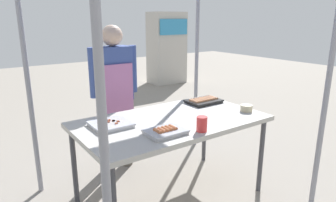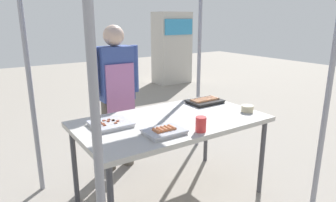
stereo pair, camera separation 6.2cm
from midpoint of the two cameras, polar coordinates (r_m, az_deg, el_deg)
ground_plane at (r=2.93m, az=-0.04°, el=-17.47°), size 18.00×18.00×0.00m
stall_table at (r=2.61m, az=-0.04°, el=-4.53°), size 1.60×0.90×0.75m
tray_grilled_sausages at (r=3.10m, az=6.14°, el=0.03°), size 0.34×0.24×0.05m
tray_meat_skewers at (r=2.47m, az=-11.37°, el=-4.31°), size 0.30×0.28×0.04m
tray_pork_links at (r=2.27m, az=-1.25°, el=-5.72°), size 0.30×0.22×0.05m
condiment_bowl at (r=2.89m, az=13.89°, el=-1.30°), size 0.11×0.11×0.06m
drink_cup_near_edge at (r=2.32m, az=5.61°, el=-4.32°), size 0.08×0.08×0.12m
vendor_woman at (r=3.16m, az=-10.52°, el=2.46°), size 0.52×0.22×1.52m
neighbor_stall_left at (r=7.58m, az=-0.47°, el=9.92°), size 0.86×0.58×1.72m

